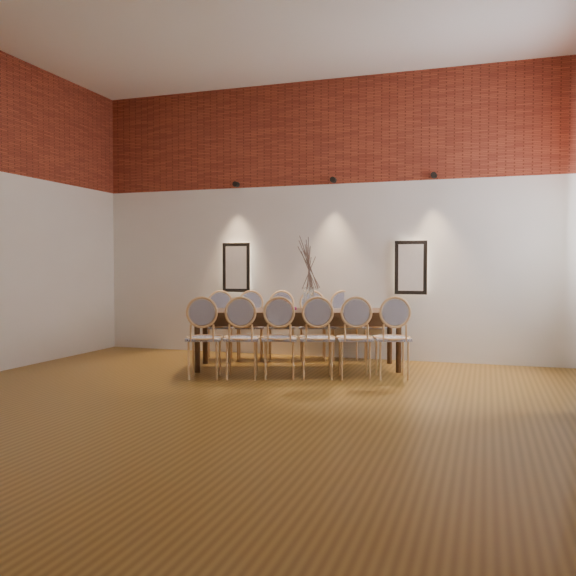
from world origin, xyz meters
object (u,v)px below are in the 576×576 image
(chair_near_f, at_px, (392,338))
(book, at_px, (287,308))
(chair_near_c, at_px, (279,338))
(chair_near_a, at_px, (204,338))
(chair_far_b, at_px, (250,326))
(chair_far_d, at_px, (313,326))
(chair_near_d, at_px, (317,338))
(vase, at_px, (309,299))
(chair_far_a, at_px, (219,326))
(dining_table, at_px, (298,339))
(chair_far_c, at_px, (281,326))
(chair_near_e, at_px, (355,338))
(chair_far_e, at_px, (344,326))
(chair_far_f, at_px, (375,326))
(bowl, at_px, (280,303))
(chair_near_b, at_px, (242,338))

(chair_near_f, distance_m, book, 1.54)
(chair_near_c, height_order, book, chair_near_c)
(chair_near_a, distance_m, chair_far_b, 1.48)
(chair_far_d, height_order, book, chair_far_d)
(chair_near_d, distance_m, vase, 0.83)
(chair_near_c, xyz_separation_m, book, (-0.18, 0.83, 0.30))
(chair_near_f, height_order, book, chair_near_f)
(chair_near_d, bearing_deg, chair_far_a, 133.21)
(dining_table, distance_m, chair_near_a, 1.32)
(vase, bearing_deg, chair_far_c, 135.15)
(chair_near_e, height_order, book, chair_near_e)
(book, bearing_deg, dining_table, -27.10)
(chair_far_e, bearing_deg, chair_far_d, -0.00)
(chair_far_e, distance_m, chair_far_f, 0.44)
(chair_far_a, distance_m, chair_far_d, 1.33)
(chair_near_a, xyz_separation_m, chair_far_a, (-0.43, 1.35, 0.00))
(chair_far_d, xyz_separation_m, chair_far_f, (0.84, 0.27, 0.00))
(chair_near_f, height_order, chair_far_b, same)
(chair_near_c, xyz_separation_m, chair_far_d, (-0.01, 1.48, 0.00))
(chair_near_c, height_order, chair_near_e, same)
(chair_near_e, xyz_separation_m, vase, (-0.71, 0.51, 0.43))
(dining_table, height_order, chair_far_b, chair_far_b)
(chair_near_c, xyz_separation_m, chair_near_d, (0.42, 0.14, 0.00))
(chair_near_a, relative_size, bowl, 3.92)
(chair_far_b, relative_size, vase, 3.13)
(chair_near_e, bearing_deg, chair_far_f, 72.62)
(chair_far_e, bearing_deg, bowl, 40.47)
(chair_near_a, xyz_separation_m, chair_far_f, (1.68, 2.02, 0.00))
(chair_near_f, bearing_deg, chair_near_c, 180.00)
(vase, bearing_deg, chair_near_f, -18.51)
(chair_far_d, bearing_deg, chair_near_e, 107.38)
(chair_near_f, distance_m, chair_far_e, 1.48)
(chair_near_a, bearing_deg, chair_far_c, 57.95)
(bowl, height_order, book, bowl)
(chair_far_f, bearing_deg, chair_near_c, 46.79)
(chair_near_d, height_order, vase, vase)
(chair_far_a, relative_size, vase, 3.13)
(vase, relative_size, book, 1.15)
(chair_near_c, bearing_deg, chair_near_b, 180.00)
(chair_near_b, bearing_deg, chair_near_e, 0.00)
(chair_far_a, distance_m, bowl, 1.22)
(chair_far_e, height_order, book, chair_far_e)
(chair_near_f, xyz_separation_m, chair_far_c, (-1.70, 0.94, 0.00))
(chair_near_b, bearing_deg, chair_far_a, 107.38)
(chair_far_e, bearing_deg, chair_near_a, 38.61)
(chair_far_b, bearing_deg, chair_far_d, 180.00)
(chair_near_b, height_order, chair_far_d, same)
(chair_far_e, bearing_deg, chair_near_c, 57.95)
(chair_far_a, relative_size, chair_far_d, 1.00)
(chair_near_a, xyz_separation_m, chair_far_d, (0.83, 1.75, 0.00))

